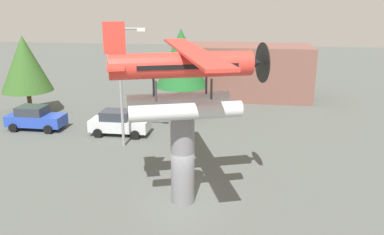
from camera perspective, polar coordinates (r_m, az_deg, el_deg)
ground_plane at (r=18.97m, az=-1.34°, el=-12.16°), size 140.00×140.00×0.00m
display_pedestal at (r=18.02m, az=-1.39°, el=-6.04°), size 1.10×1.10×4.38m
floatplane_monument at (r=16.94m, az=-1.04°, el=6.13°), size 7.20×10.18×4.00m
car_near_blue at (r=31.06m, az=-22.04°, el=-0.04°), size 4.20×2.02×1.76m
car_mid_silver at (r=28.13m, az=-10.68°, el=-0.74°), size 4.20×2.02×1.76m
streetlight_primary at (r=24.84m, az=-10.05°, el=5.57°), size 1.84×0.28×7.69m
storefront_building at (r=38.95m, az=8.19°, el=6.74°), size 12.09×5.96×5.13m
tree_west at (r=34.97m, az=-23.35°, el=7.27°), size 4.14×4.14×6.58m
tree_east at (r=31.96m, az=-1.60°, el=8.72°), size 4.27×4.27×7.13m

